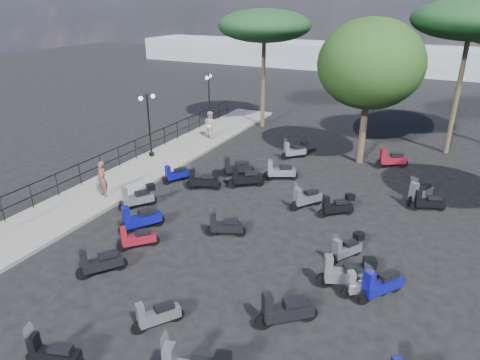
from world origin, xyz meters
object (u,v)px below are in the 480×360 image
at_px(scooter_7, 137,238).
at_px(scooter_9, 246,178).
at_px(scooter_4, 176,174).
at_px(scooter_15, 280,171).
at_px(scooter_25, 381,285).
at_px(scooter_14, 306,198).
at_px(broadleaf_tree, 371,64).
at_px(scooter_27, 428,202).
at_px(scooter_18, 364,286).
at_px(scooter_19, 347,273).
at_px(woman, 102,179).
at_px(scooter_3, 140,219).
at_px(scooter_24, 347,249).
at_px(pine_2, 264,26).
at_px(scooter_8, 204,180).
at_px(scooter_11, 53,354).
at_px(scooter_13, 225,226).
at_px(scooter_6, 157,316).
at_px(lamp_post_2, 209,96).
at_px(scooter_2, 138,198).
at_px(pedestrian_far, 210,125).
at_px(scooter_26, 420,193).
at_px(lamp_post_1, 149,121).
at_px(scooter_10, 295,151).
at_px(pine_0, 472,20).
at_px(scooter_1, 100,263).
at_px(scooter_17, 285,311).
at_px(scooter_21, 391,159).
at_px(scooter_20, 337,206).
at_px(scooter_5, 237,168).

bearing_deg(scooter_7, scooter_9, -56.85).
height_order(scooter_4, scooter_15, scooter_15).
bearing_deg(scooter_25, scooter_14, -14.58).
bearing_deg(broadleaf_tree, scooter_27, -50.84).
bearing_deg(scooter_9, scooter_18, -166.78).
bearing_deg(scooter_19, woman, 58.64).
bearing_deg(scooter_3, scooter_14, -103.38).
xyz_separation_m(scooter_24, pine_2, (-9.37, 14.25, 6.33)).
bearing_deg(scooter_19, scooter_9, 24.61).
relative_size(scooter_8, pine_2, 0.20).
relative_size(scooter_11, scooter_24, 1.12).
relative_size(scooter_4, scooter_13, 0.93).
bearing_deg(scooter_8, scooter_6, 179.91).
relative_size(lamp_post_2, scooter_2, 2.47).
height_order(scooter_11, scooter_18, scooter_11).
bearing_deg(pedestrian_far, scooter_26, -176.35).
distance_m(lamp_post_2, scooter_18, 19.72).
height_order(lamp_post_1, broadleaf_tree, broadleaf_tree).
xyz_separation_m(scooter_13, pine_2, (-4.83, 14.69, 6.35)).
height_order(scooter_10, scooter_26, scooter_26).
xyz_separation_m(scooter_9, scooter_19, (6.19, -5.64, 0.06)).
height_order(scooter_10, scooter_14, scooter_14).
distance_m(woman, scooter_25, 12.57).
distance_m(woman, pedestrian_far, 9.83).
bearing_deg(scooter_7, scooter_3, -14.49).
xyz_separation_m(pedestrian_far, pine_0, (13.76, 4.00, 6.38)).
relative_size(scooter_2, scooter_26, 0.91).
distance_m(scooter_11, scooter_14, 11.49).
bearing_deg(scooter_1, scooter_17, -138.62).
relative_size(scooter_8, scooter_21, 1.02).
relative_size(pedestrian_far, scooter_19, 0.99).
height_order(scooter_18, scooter_27, scooter_18).
relative_size(scooter_3, pine_0, 0.19).
relative_size(scooter_1, scooter_8, 0.86).
distance_m(scooter_1, scooter_27, 13.41).
bearing_deg(woman, broadleaf_tree, 66.51).
relative_size(scooter_14, scooter_24, 1.06).
height_order(lamp_post_1, scooter_2, lamp_post_1).
bearing_deg(scooter_1, scooter_21, -79.08).
relative_size(scooter_13, scooter_18, 1.12).
height_order(scooter_2, scooter_9, scooter_9).
height_order(scooter_3, scooter_20, scooter_3).
xyz_separation_m(scooter_8, scooter_25, (8.87, -4.55, -0.03)).
bearing_deg(woman, scooter_2, 17.97).
relative_size(woman, scooter_2, 1.13).
relative_size(scooter_8, scooter_26, 1.00).
bearing_deg(scooter_25, scooter_17, 84.39).
bearing_deg(scooter_5, lamp_post_2, 0.91).
bearing_deg(scooter_6, scooter_27, -83.46).
xyz_separation_m(scooter_21, pine_0, (2.57, 4.07, 6.90)).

